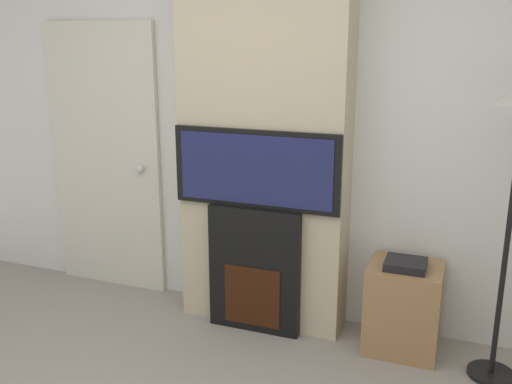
{
  "coord_description": "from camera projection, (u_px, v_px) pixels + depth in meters",
  "views": [
    {
      "loc": [
        1.23,
        -1.52,
        1.88
      ],
      "look_at": [
        0.0,
        1.7,
        0.94
      ],
      "focal_mm": 40.0,
      "sensor_mm": 36.0,
      "label": 1
    }
  ],
  "objects": [
    {
      "name": "entry_door",
      "position": [
        106.0,
        159.0,
        4.26
      ],
      "size": [
        0.91,
        0.09,
        1.99
      ],
      "color": "beige",
      "rests_on": "ground_plane"
    },
    {
      "name": "chimney_breast",
      "position": [
        264.0,
        123.0,
        3.6
      ],
      "size": [
        1.09,
        0.3,
        2.7
      ],
      "color": "#BCAD8E",
      "rests_on": "ground_plane"
    },
    {
      "name": "fireplace",
      "position": [
        256.0,
        269.0,
        3.71
      ],
      "size": [
        0.61,
        0.15,
        0.84
      ],
      "color": "black",
      "rests_on": "ground_plane"
    },
    {
      "name": "television",
      "position": [
        256.0,
        169.0,
        3.53
      ],
      "size": [
        1.08,
        0.07,
        0.5
      ],
      "color": "black",
      "rests_on": "fireplace"
    },
    {
      "name": "wall_back",
      "position": [
        274.0,
        119.0,
        3.76
      ],
      "size": [
        6.0,
        0.06,
        2.7
      ],
      "color": "silver",
      "rests_on": "ground_plane"
    },
    {
      "name": "media_stand",
      "position": [
        403.0,
        306.0,
        3.49
      ],
      "size": [
        0.43,
        0.39,
        0.6
      ],
      "color": "#997047",
      "rests_on": "ground_plane"
    }
  ]
}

